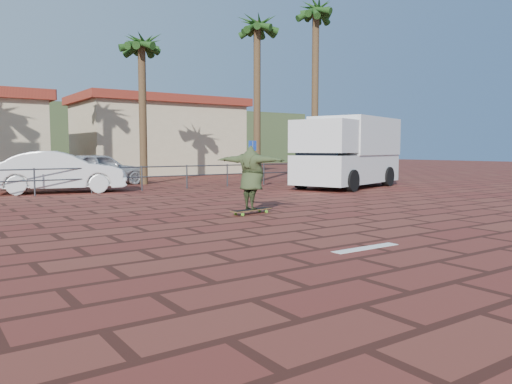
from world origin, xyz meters
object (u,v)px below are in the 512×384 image
longboard (251,210)px  car_silver (98,169)px  car_white (60,172)px  campervan (348,151)px  skateboarder (251,178)px

longboard → car_silver: size_ratio=0.29×
longboard → car_white: 9.78m
car_silver → campervan: bearing=-142.6°
skateboarder → car_silver: 12.43m
longboard → skateboarder: (0.00, 0.00, 0.84)m
longboard → car_white: size_ratio=0.26×
longboard → car_silver: bearing=79.7°
skateboarder → car_white: 9.75m
skateboarder → campervan: (8.52, 5.07, 0.66)m
longboard → campervan: size_ratio=0.20×
skateboarder → car_silver: skateboarder is taller
car_silver → car_white: (-2.38, -3.00, 0.04)m
campervan → skateboarder: bearing=-168.1°
campervan → longboard: bearing=-168.1°
campervan → car_silver: bearing=120.6°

